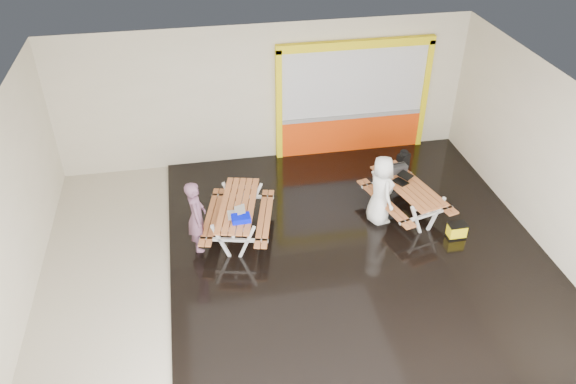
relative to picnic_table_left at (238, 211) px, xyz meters
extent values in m
cube|color=beige|center=(1.04, -0.95, -0.61)|extent=(10.00, 8.00, 0.01)
cube|color=white|center=(1.04, -0.95, 2.90)|extent=(10.00, 8.00, 0.01)
cube|color=beige|center=(1.04, 3.06, 1.14)|extent=(10.00, 0.01, 3.50)
cube|color=beige|center=(1.04, -4.95, 1.14)|extent=(10.00, 0.01, 3.50)
cube|color=beige|center=(-3.97, -0.95, 1.14)|extent=(0.01, 8.00, 3.50)
cube|color=beige|center=(6.04, -0.95, 1.14)|extent=(0.01, 8.00, 3.50)
cube|color=black|center=(2.29, -0.95, -0.58)|extent=(7.50, 7.98, 0.05)
cube|color=#F7430A|center=(3.24, 2.98, -0.11)|extent=(3.60, 0.12, 1.00)
cube|color=gray|center=(3.24, 2.98, 0.42)|extent=(3.60, 0.14, 0.10)
cube|color=silver|center=(3.24, 2.99, 1.33)|extent=(3.60, 0.08, 1.72)
cube|color=yellow|center=(1.37, 2.97, 0.84)|extent=(0.14, 0.16, 2.90)
cube|color=yellow|center=(5.11, 2.97, 0.84)|extent=(0.14, 0.16, 2.90)
cube|color=yellow|center=(3.24, 2.97, 2.29)|extent=(3.88, 0.16, 0.20)
cube|color=#BA6632|center=(-0.27, 0.07, 0.17)|extent=(0.58, 1.95, 0.04)
cube|color=#BA6632|center=(-0.14, 0.03, 0.17)|extent=(0.58, 1.95, 0.04)
cube|color=#BA6632|center=(0.00, 0.00, 0.17)|extent=(0.58, 1.95, 0.04)
cube|color=#BA6632|center=(0.14, -0.03, 0.17)|extent=(0.58, 1.95, 0.04)
cube|color=#BA6632|center=(0.27, -0.07, 0.17)|extent=(0.58, 1.95, 0.04)
cube|color=white|center=(-0.43, -0.67, -0.19)|extent=(0.37, 0.14, 0.79)
cube|color=white|center=(0.08, -0.79, -0.19)|extent=(0.37, 0.14, 0.79)
cube|color=white|center=(-0.17, -0.73, -0.14)|extent=(1.33, 0.37, 0.06)
cube|color=white|center=(-0.17, -0.73, 0.12)|extent=(0.66, 0.21, 0.06)
cube|color=white|center=(-0.08, 0.79, -0.19)|extent=(0.37, 0.14, 0.79)
cube|color=white|center=(0.43, 0.67, -0.19)|extent=(0.37, 0.14, 0.79)
cube|color=white|center=(0.17, 0.73, -0.14)|extent=(1.33, 0.37, 0.06)
cube|color=white|center=(0.17, 0.73, 0.12)|extent=(0.66, 0.21, 0.06)
cube|color=white|center=(0.00, 0.00, -0.03)|extent=(0.44, 1.59, 0.06)
cube|color=#BA6632|center=(-0.59, 0.14, -0.13)|extent=(0.57, 1.95, 0.04)
cube|color=#BA6632|center=(-0.46, 0.11, -0.13)|extent=(0.57, 1.95, 0.04)
cube|color=#BA6632|center=(0.46, -0.11, -0.13)|extent=(0.57, 1.95, 0.04)
cube|color=#BA6632|center=(0.59, -0.14, -0.13)|extent=(0.57, 1.95, 0.04)
cube|color=#BA6632|center=(3.41, 0.00, 0.16)|extent=(0.61, 1.92, 0.04)
cube|color=#BA6632|center=(3.55, 0.04, 0.16)|extent=(0.61, 1.92, 0.04)
cube|color=#BA6632|center=(3.68, 0.07, 0.16)|extent=(0.61, 1.92, 0.04)
cube|color=#BA6632|center=(3.82, 0.11, 0.16)|extent=(0.61, 1.92, 0.04)
cube|color=#BA6632|center=(3.95, 0.14, 0.16)|extent=(0.61, 1.92, 0.04)
cube|color=white|center=(3.62, -0.71, -0.19)|extent=(0.37, 0.15, 0.78)
cube|color=white|center=(4.11, -0.58, -0.19)|extent=(0.37, 0.15, 0.78)
cube|color=white|center=(3.87, -0.65, -0.15)|extent=(1.31, 0.39, 0.06)
cube|color=white|center=(3.87, -0.65, 0.11)|extent=(0.65, 0.22, 0.06)
cube|color=white|center=(3.25, 0.73, -0.19)|extent=(0.37, 0.15, 0.78)
cube|color=white|center=(3.74, 0.86, -0.19)|extent=(0.37, 0.15, 0.78)
cube|color=white|center=(3.49, 0.79, -0.15)|extent=(1.31, 0.39, 0.06)
cube|color=white|center=(3.49, 0.79, 0.11)|extent=(0.65, 0.22, 0.06)
cube|color=white|center=(3.68, 0.07, -0.04)|extent=(0.46, 1.57, 0.06)
cube|color=#BA6632|center=(3.10, -0.08, -0.14)|extent=(0.61, 1.92, 0.04)
cube|color=#BA6632|center=(3.22, -0.05, -0.14)|extent=(0.61, 1.92, 0.04)
cube|color=#BA6632|center=(4.14, 0.19, -0.14)|extent=(0.61, 1.92, 0.04)
cube|color=#BA6632|center=(4.27, 0.22, -0.14)|extent=(0.61, 1.92, 0.04)
imported|color=#6E465F|center=(-0.85, -0.31, 0.22)|extent=(0.39, 0.58, 1.57)
imported|color=white|center=(3.02, -0.08, 0.21)|extent=(0.60, 0.84, 1.59)
cube|color=silver|center=(-0.13, -0.36, 0.19)|extent=(0.23, 0.32, 0.02)
cube|color=silver|center=(0.01, -0.37, 0.30)|extent=(0.21, 0.32, 0.06)
cube|color=silver|center=(0.00, -0.37, 0.30)|extent=(0.18, 0.28, 0.05)
cube|color=black|center=(3.56, 0.19, 0.18)|extent=(0.35, 0.39, 0.02)
cube|color=black|center=(3.68, 0.26, 0.30)|extent=(0.33, 0.38, 0.06)
cube|color=silver|center=(3.68, 0.25, 0.30)|extent=(0.29, 0.33, 0.05)
cube|color=#000AED|center=(0.00, -0.56, 0.24)|extent=(0.37, 0.27, 0.11)
cube|color=black|center=(3.62, 0.59, 0.27)|extent=(0.43, 0.26, 0.18)
cylinder|color=black|center=(3.62, 0.59, 0.40)|extent=(0.31, 0.06, 0.02)
cube|color=black|center=(3.98, 1.16, 0.07)|extent=(0.34, 0.31, 0.41)
cylinder|color=black|center=(3.98, 1.16, 0.30)|extent=(0.26, 0.26, 0.10)
cube|color=black|center=(3.37, 0.01, -0.49)|extent=(0.37, 0.28, 0.13)
cube|color=black|center=(4.45, -0.96, -0.54)|extent=(0.39, 0.26, 0.04)
cube|color=yellow|center=(4.45, -0.96, -0.39)|extent=(0.37, 0.24, 0.29)
cube|color=black|center=(4.45, -0.96, -0.24)|extent=(0.39, 0.26, 0.03)
camera|label=1|loc=(-0.70, -9.48, 6.95)|focal=35.48mm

